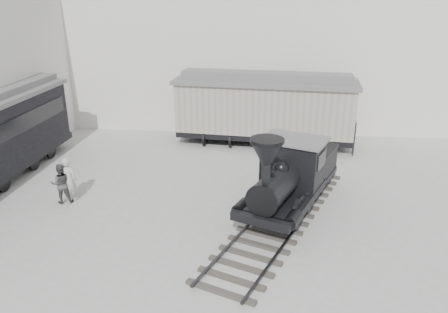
# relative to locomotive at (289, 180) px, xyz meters

# --- Properties ---
(ground) EXTENTS (90.00, 90.00, 0.00)m
(ground) POSITION_rel_locomotive_xyz_m (-1.60, -3.97, -1.32)
(ground) COLOR #9E9E9B
(north_wall) EXTENTS (34.00, 2.51, 11.00)m
(north_wall) POSITION_rel_locomotive_xyz_m (-1.60, 11.01, 4.23)
(north_wall) COLOR silver
(north_wall) RESTS_ON ground
(locomotive) EXTENTS (5.89, 10.22, 3.58)m
(locomotive) POSITION_rel_locomotive_xyz_m (0.00, 0.00, 0.00)
(locomotive) COLOR #35312C
(locomotive) RESTS_ON ground
(boxcar) EXTENTS (9.98, 4.02, 3.98)m
(boxcar) POSITION_rel_locomotive_xyz_m (-0.96, 8.00, 0.77)
(boxcar) COLOR black
(boxcar) RESTS_ON ground
(visitor_a) EXTENTS (0.71, 0.48, 1.90)m
(visitor_a) POSITION_rel_locomotive_xyz_m (-8.75, 0.08, -0.37)
(visitor_a) COLOR #B3B5AC
(visitor_a) RESTS_ON ground
(visitor_b) EXTENTS (0.98, 0.88, 1.66)m
(visitor_b) POSITION_rel_locomotive_xyz_m (-8.99, -0.05, -0.49)
(visitor_b) COLOR #414142
(visitor_b) RESTS_ON ground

